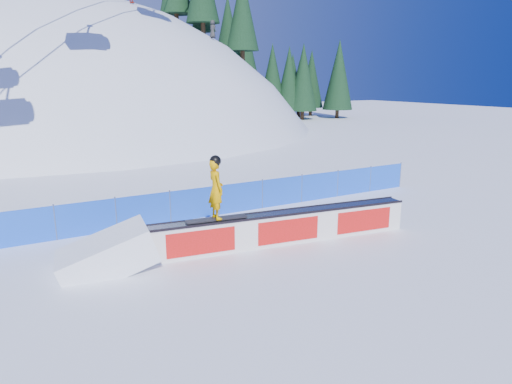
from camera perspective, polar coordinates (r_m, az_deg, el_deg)
ground at (r=14.07m, az=-0.61°, el=-8.05°), size 160.00×160.00×0.00m
snow_hill at (r=58.62m, az=-21.09°, el=-10.48°), size 64.00×64.00×64.00m
treeline at (r=61.85m, az=2.85°, el=16.91°), size 24.65×12.34×21.11m
safety_fence at (r=17.76m, az=-7.62°, el=-1.44°), size 22.05×0.05×1.30m
rail_box at (r=15.07m, az=3.61°, el=-4.43°), size 8.97×1.76×1.07m
snow_ramp at (r=13.92m, az=-17.97°, el=-9.02°), size 2.98×2.08×1.73m
snowboarder at (r=13.83m, az=-5.03°, el=0.45°), size 1.94×0.68×2.00m
distant_skiers at (r=43.13m, az=-21.47°, el=21.07°), size 22.47×11.08×7.32m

